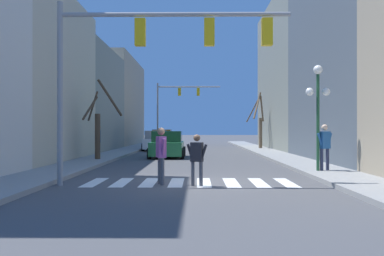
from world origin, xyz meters
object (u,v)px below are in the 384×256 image
Objects in this scene: pedestrian_near_right_corner at (98,139)px; street_tree_right_near at (259,121)px; street_tree_right_mid at (99,126)px; street_lamp_right_corner at (318,96)px; traffic_signal_far at (175,100)px; pedestrian_on_left_sidewalk at (325,143)px; traffic_signal_near at (149,48)px; car_parked_left_near at (167,145)px; pedestrian_crossing_street at (197,156)px; car_driving_away_lane at (162,139)px; car_at_intersection at (156,141)px; pedestrian_on_right_sidewalk at (161,151)px.

street_tree_right_near is at bearing -49.82° from pedestrian_near_right_corner.
pedestrian_near_right_corner is at bearing 104.00° from street_tree_right_mid.
street_tree_right_mid reaches higher than street_lamp_right_corner.
traffic_signal_far reaches higher than pedestrian_on_left_sidewalk.
traffic_signal_near is 14.20m from car_parked_left_near.
pedestrian_near_right_corner is 11.89m from pedestrian_crossing_street.
pedestrian_crossing_street is (1.83, -13.80, 0.18)m from car_parked_left_near.
traffic_signal_near is 29.04m from car_driving_away_lane.
car_driving_away_lane is 0.95× the size of street_tree_right_near.
car_driving_away_lane is 1.05× the size of street_tree_right_mid.
pedestrian_on_left_sidewalk reaches higher than pedestrian_crossing_street.
street_tree_right_mid is at bearing -96.97° from traffic_signal_far.
car_at_intersection is at bearing 179.35° from car_driving_away_lane.
car_parked_left_near is 2.32× the size of pedestrian_near_right_corner.
street_lamp_right_corner is 26.55m from car_driving_away_lane.
car_at_intersection is at bearing -171.19° from street_tree_right_near.
car_at_intersection is 12.87m from street_tree_right_mid.
pedestrian_near_right_corner is (-3.89, 10.55, -3.02)m from traffic_signal_near.
pedestrian_crossing_street is at bearing 7.59° from pedestrian_on_left_sidewalk.
car_driving_away_lane is at bearing 107.62° from street_lamp_right_corner.
street_tree_right_mid reaches higher than car_at_intersection.
pedestrian_near_right_corner is (-2.00, -12.37, 0.47)m from car_at_intersection.
car_at_intersection is (-8.08, 19.37, -2.29)m from street_lamp_right_corner.
pedestrian_on_right_sidewalk is at bearing -178.46° from pedestrian_crossing_street.
pedestrian_on_left_sidewalk is 0.41× the size of street_tree_right_mid.
traffic_signal_near is 1.71× the size of car_at_intersection.
car_parked_left_near is at bearing -17.29° from pedestrian_on_right_sidewalk.
car_at_intersection is 23.22m from pedestrian_crossing_street.
car_parked_left_near is at bearing -124.10° from street_tree_right_near.
street_lamp_right_corner is at bearing -91.64° from street_tree_right_near.
street_tree_right_near is at bearing 74.40° from traffic_signal_near.
pedestrian_on_left_sidewalk is at bearing -32.65° from street_tree_right_mid.
pedestrian_on_right_sidewalk reaches higher than car_parked_left_near.
car_driving_away_lane is 2.47× the size of pedestrian_near_right_corner.
street_tree_right_mid is (-1.92, -12.67, 1.15)m from car_at_intersection.
street_lamp_right_corner is 0.90× the size of car_driving_away_lane.
street_lamp_right_corner is 2.23× the size of pedestrian_near_right_corner.
pedestrian_on_right_sidewalk is at bearing -0.64° from pedestrian_on_left_sidewalk.
car_driving_away_lane is at bearing 152.36° from street_tree_right_near.
street_tree_right_mid reaches higher than pedestrian_on_right_sidewalk.
car_at_intersection is 5.85m from car_driving_away_lane.
pedestrian_near_right_corner is at bearing -47.91° from car_parked_left_near.
pedestrian_on_right_sidewalk is 24.80m from street_tree_right_near.
traffic_signal_far reaches higher than pedestrian_on_right_sidewalk.
car_driving_away_lane is (-1.83, 28.77, -3.46)m from traffic_signal_near.
pedestrian_on_right_sidewalk is (1.22, -34.07, -3.80)m from traffic_signal_far.
pedestrian_crossing_street is at bearing -171.61° from car_at_intersection.
street_tree_right_mid is (-4.17, 9.90, 0.85)m from pedestrian_on_right_sidewalk.
car_at_intersection is at bearing 119.12° from pedestrian_crossing_street.
traffic_signal_far is at bearing -19.19° from pedestrian_near_right_corner.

